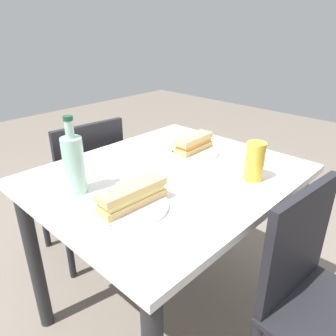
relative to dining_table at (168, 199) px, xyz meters
name	(u,v)px	position (x,y,z in m)	size (l,w,h in m)	color
ground_plane	(168,310)	(0.00, 0.00, -0.64)	(8.00, 8.00, 0.00)	#6B6056
dining_table	(168,199)	(0.00, 0.00, 0.00)	(1.02, 0.86, 0.76)	silver
chair_far	(86,184)	(-0.01, 0.63, -0.15)	(0.44, 0.44, 0.86)	black
chair_near	(318,299)	(0.05, -0.63, -0.15)	(0.43, 0.43, 0.86)	black
plate_near	(133,206)	(-0.27, -0.11, 0.13)	(0.23, 0.23, 0.01)	white
baguette_sandwich_near	(133,195)	(-0.27, -0.11, 0.17)	(0.24, 0.08, 0.07)	tan
knife_near	(120,199)	(-0.28, -0.05, 0.14)	(0.17, 0.06, 0.01)	silver
plate_far	(194,151)	(0.23, 0.06, 0.13)	(0.23, 0.23, 0.01)	silver
baguette_sandwich_far	(194,143)	(0.23, 0.06, 0.17)	(0.21, 0.08, 0.07)	tan
knife_far	(183,147)	(0.22, 0.11, 0.14)	(0.18, 0.02, 0.01)	silver
water_bottle	(74,164)	(-0.34, 0.13, 0.23)	(0.07, 0.07, 0.28)	#99C6B7
beer_glass	(255,161)	(0.18, -0.28, 0.20)	(0.07, 0.07, 0.15)	gold
paper_napkin	(217,191)	(0.01, -0.24, 0.13)	(0.14, 0.14, 0.00)	white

